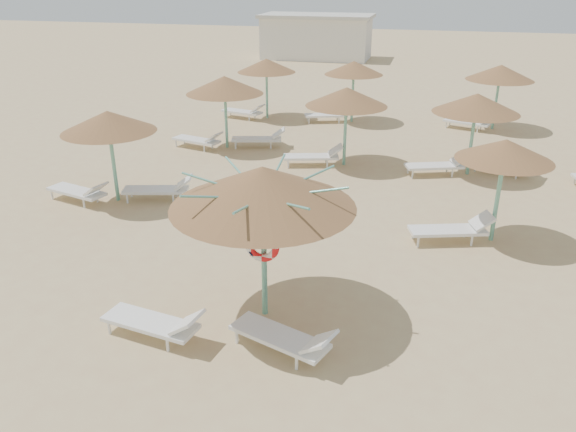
# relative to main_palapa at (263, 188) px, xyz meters

# --- Properties ---
(ground) EXTENTS (120.00, 120.00, 0.00)m
(ground) POSITION_rel_main_palapa_xyz_m (-0.23, -0.05, -2.69)
(ground) COLOR tan
(ground) RESTS_ON ground
(main_palapa) EXTENTS (3.44, 3.44, 3.09)m
(main_palapa) POSITION_rel_main_palapa_xyz_m (0.00, 0.00, 0.00)
(main_palapa) COLOR #66B29C
(main_palapa) RESTS_ON ground
(lounger_main_a) EXTENTS (2.05, 0.90, 0.72)m
(lounger_main_a) POSITION_rel_main_palapa_xyz_m (-1.70, -1.30, -2.34)
(lounger_main_a) COLOR white
(lounger_main_a) RESTS_ON ground
(lounger_main_b) EXTENTS (2.07, 1.23, 0.72)m
(lounger_main_b) POSITION_rel_main_palapa_xyz_m (0.72, -1.15, -2.34)
(lounger_main_b) COLOR white
(lounger_main_b) RESTS_ON ground
(palapa_field) EXTENTS (19.97, 14.33, 2.72)m
(palapa_field) POSITION_rel_main_palapa_xyz_m (2.63, 10.20, -0.37)
(palapa_field) COLOR #66B29C
(palapa_field) RESTS_ON ground
(service_hut) EXTENTS (8.40, 4.40, 3.25)m
(service_hut) POSITION_rel_main_palapa_xyz_m (-6.23, 34.95, -1.04)
(service_hut) COLOR silver
(service_hut) RESTS_ON ground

